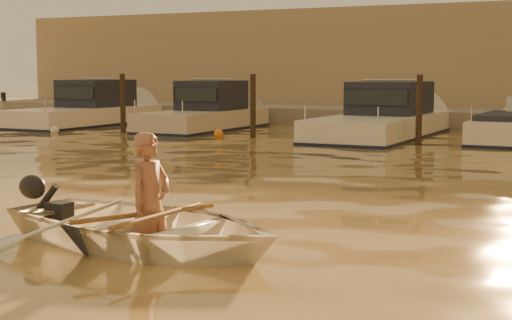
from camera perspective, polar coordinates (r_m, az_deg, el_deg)
The scene contains 17 objects.
ground_plane at distance 10.17m, azimuth -7.52°, elevation -5.50°, with size 160.00×160.00×0.00m, color olive.
dinghy at distance 9.47m, azimuth -8.14°, elevation -4.74°, with size 2.68×3.76×0.78m, color white.
person at distance 9.35m, azimuth -7.72°, elevation -3.15°, with size 0.62×0.40×1.69m, color #97604B.
outboard_motor at distance 10.52m, azimuth -14.21°, elevation -3.68°, with size 0.90×0.40×0.70m, color black, non-canonical shape.
oar_port at distance 9.28m, azimuth -7.02°, elevation -4.01°, with size 0.06×0.06×2.10m, color brown.
oar_starboard at distance 9.41m, azimuth -7.93°, elevation -3.87°, with size 0.06×0.06×2.10m, color olive.
moored_boat_0 at distance 31.12m, azimuth -12.31°, elevation 3.64°, with size 2.49×7.83×1.75m, color white, non-canonical shape.
moored_boat_1 at distance 28.11m, azimuth -3.85°, elevation 3.48°, with size 2.30×6.83×1.75m, color beige, non-canonical shape.
moored_boat_2 at distance 25.42m, azimuth 9.20°, elevation 3.09°, with size 2.67×8.82×1.75m, color silver, non-canonical shape.
piling_0 at distance 27.31m, azimuth -9.67°, elevation 3.89°, with size 0.18×0.18×2.20m, color #2D2319.
piling_1 at distance 24.70m, azimuth -0.23°, elevation 3.71°, with size 0.18×0.18×2.20m, color #2D2319.
piling_2 at distance 22.81m, azimuth 11.77°, elevation 3.35°, with size 0.18×0.18×2.20m, color #2D2319.
fender_a at distance 27.44m, azimuth -14.44°, elevation 2.12°, with size 0.30×0.30×0.30m, color silver.
fender_b at distance 25.09m, azimuth -2.73°, elevation 1.92°, with size 0.30×0.30×0.30m, color orange.
fender_c at distance 22.32m, azimuth 7.90°, elevation 1.30°, with size 0.30×0.30×0.30m, color white.
quay at distance 30.32m, azimuth 15.82°, elevation 2.57°, with size 52.00×4.00×1.00m, color gray.
waterfront_building at distance 35.68m, azimuth 17.59°, elevation 6.68°, with size 46.00×7.00×4.80m, color #9E8466.
Camera 1 is at (5.58, -8.24, 2.11)m, focal length 55.00 mm.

